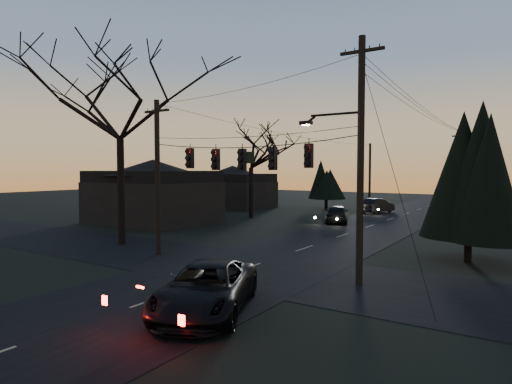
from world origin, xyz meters
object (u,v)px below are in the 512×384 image
Objects in this scene: utility_pole_right at (359,285)px; utility_pole_far_r at (460,219)px; sedan_oncoming_a at (337,214)px; utility_pole_left at (158,254)px; utility_pole_far_l at (369,207)px; bare_tree_left at (119,97)px; suv_near at (206,289)px; evergreen_right at (470,172)px; sedan_oncoming_b at (377,206)px.

utility_pole_far_r is at bearing 90.00° from utility_pole_right.
utility_pole_right is 2.13× the size of sedan_oncoming_a.
utility_pole_left is 1.06× the size of utility_pole_far_l.
bare_tree_left is 2.81× the size of sedan_oncoming_a.
utility_pole_far_r reaches higher than sedan_oncoming_a.
utility_pole_left is 10.24m from bare_tree_left.
utility_pole_left is at bearing 120.60° from suv_near.
utility_pole_left is at bearing -90.00° from utility_pole_far_l.
utility_pole_far_r is at bearing 98.57° from evergreen_right.
utility_pole_far_l is at bearing -51.76° from sedan_oncoming_b.
utility_pole_left is (-11.50, 0.00, 0.00)m from utility_pole_right.
sedan_oncoming_b is (-8.36, 29.07, 0.78)m from utility_pole_right.
utility_pole_left is 1.81× the size of sedan_oncoming_a.
utility_pole_far_l is 1.00× the size of evergreen_right.
utility_pole_left reaches higher than utility_pole_far_l.
evergreen_right is at bearing -81.43° from utility_pole_far_r.
sedan_oncoming_b is at bearing 172.73° from utility_pole_far_r.
utility_pole_right is 1.18× the size of utility_pole_far_r.
utility_pole_far_r is at bearing -34.82° from utility_pole_far_l.
evergreen_right reaches higher than suv_near.
sedan_oncoming_b is (7.47, 28.02, -8.44)m from bare_tree_left.
utility_pole_right is at bearing 0.00° from utility_pole_left.
sedan_oncoming_a is (2.80, 18.65, 0.80)m from utility_pole_left.
evergreen_right is at bearing 40.82° from suv_near.
utility_pole_right is 37.79m from utility_pole_far_l.
suv_near is at bearing -117.00° from utility_pole_right.
utility_pole_far_r is at bearing 67.67° from utility_pole_left.
utility_pole_right reaches higher than sedan_oncoming_a.
bare_tree_left reaches higher than sedan_oncoming_b.
suv_near is at bearing -35.37° from utility_pole_left.
utility_pole_far_l is (-11.50, 8.00, 0.00)m from utility_pole_far_r.
utility_pole_far_l is 7.65m from sedan_oncoming_b.
utility_pole_far_l is 32.64m from evergreen_right.
bare_tree_left is at bearing 127.11° from suv_near.
sedan_oncoming_b is at bearing 75.08° from bare_tree_left.
utility_pole_far_l is at bearing 90.00° from utility_pole_left.
bare_tree_left is 2.32× the size of suv_near.
sedan_oncoming_a is at bearing 78.88° from suv_near.
sedan_oncoming_b is at bearing 117.72° from evergreen_right.
evergreen_right is at bearing 17.95° from bare_tree_left.
utility_pole_far_l is (-11.50, 36.00, 0.00)m from utility_pole_right.
utility_pole_left is 16.94m from evergreen_right.
sedan_oncoming_a is at bearing -132.93° from utility_pole_far_r.
sedan_oncoming_a is (-5.64, 24.64, 0.01)m from suv_near.
bare_tree_left is at bearing 47.35° from sedan_oncoming_a.
utility_pole_far_r is at bearing 60.84° from suv_near.
utility_pole_far_r reaches higher than sedan_oncoming_b.
utility_pole_far_l reaches higher than sedan_oncoming_a.
utility_pole_left reaches higher than sedan_oncoming_b.
utility_pole_left is 0.64× the size of bare_tree_left.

